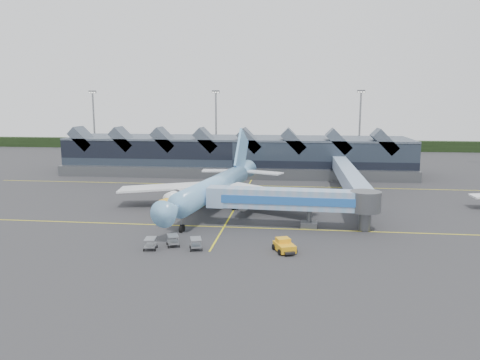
# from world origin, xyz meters

# --- Properties ---
(ground) EXTENTS (260.00, 260.00, 0.00)m
(ground) POSITION_xyz_m (0.00, 0.00, 0.00)
(ground) COLOR #29292B
(ground) RESTS_ON ground
(taxi_stripes) EXTENTS (120.00, 60.00, 0.01)m
(taxi_stripes) POSITION_xyz_m (0.00, 10.00, 0.01)
(taxi_stripes) COLOR yellow
(taxi_stripes) RESTS_ON ground
(tree_line_far) EXTENTS (260.00, 4.00, 4.00)m
(tree_line_far) POSITION_xyz_m (0.00, 110.00, 2.00)
(tree_line_far) COLOR black
(tree_line_far) RESTS_ON ground
(terminal) EXTENTS (90.00, 22.25, 12.52)m
(terminal) POSITION_xyz_m (-5.07, 47.35, 4.88)
(terminal) COLOR black
(terminal) RESTS_ON ground
(light_masts) EXTENTS (132.40, 42.56, 22.45)m
(light_masts) POSITION_xyz_m (21.00, 62.80, 12.49)
(light_masts) COLOR gray
(light_masts) RESTS_ON ground
(main_airliner) EXTENTS (37.05, 43.06, 13.86)m
(main_airliner) POSITION_xyz_m (-3.14, 4.26, 4.07)
(main_airliner) COLOR #6D9EDD
(main_airliner) RESTS_ON ground
(jet_bridge) EXTENTS (26.07, 5.07, 6.00)m
(jet_bridge) POSITION_xyz_m (11.77, -6.87, 4.17)
(jet_bridge) COLOR #7AA6CC
(jet_bridge) RESTS_ON ground
(fuel_truck) EXTENTS (4.94, 9.63, 3.24)m
(fuel_truck) POSITION_xyz_m (-9.00, 0.80, 1.81)
(fuel_truck) COLOR black
(fuel_truck) RESTS_ON ground
(pushback_tug) EXTENTS (3.33, 4.11, 1.65)m
(pushback_tug) POSITION_xyz_m (9.48, -18.82, 0.74)
(pushback_tug) COLOR #EBA416
(pushback_tug) RESTS_ON ground
(baggage_carts) EXTENTS (7.60, 4.12, 1.49)m
(baggage_carts) POSITION_xyz_m (-4.93, -19.21, 0.84)
(baggage_carts) COLOR gray
(baggage_carts) RESTS_ON ground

